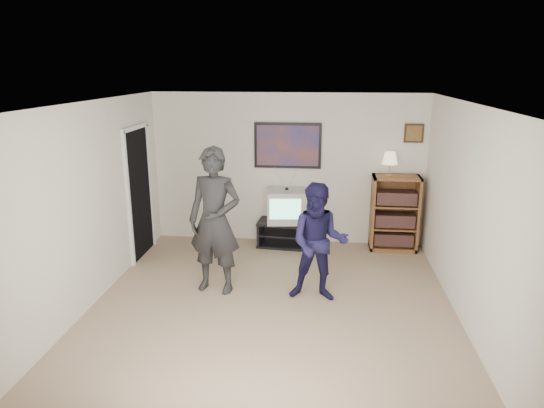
% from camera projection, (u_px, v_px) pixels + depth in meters
% --- Properties ---
extents(room_shell, '(4.51, 5.00, 2.51)m').
position_uv_depth(room_shell, '(274.00, 205.00, 5.99)').
color(room_shell, '#7F6B50').
rests_on(room_shell, ground).
extents(media_stand, '(0.90, 0.55, 0.43)m').
position_uv_depth(media_stand, '(284.00, 233.00, 8.08)').
color(media_stand, black).
rests_on(media_stand, room_shell).
extents(crt_television, '(0.69, 0.61, 0.54)m').
position_uv_depth(crt_television, '(287.00, 206.00, 7.94)').
color(crt_television, '#B1B1AB').
rests_on(crt_television, media_stand).
extents(bookshelf, '(0.74, 0.43, 1.22)m').
position_uv_depth(bookshelf, '(394.00, 213.00, 7.83)').
color(bookshelf, brown).
rests_on(bookshelf, room_shell).
extents(table_lamp, '(0.25, 0.25, 0.39)m').
position_uv_depth(table_lamp, '(390.00, 164.00, 7.60)').
color(table_lamp, '#FFF2C1').
rests_on(table_lamp, bookshelf).
extents(person_tall, '(0.78, 0.58, 1.93)m').
position_uv_depth(person_tall, '(215.00, 221.00, 6.27)').
color(person_tall, black).
rests_on(person_tall, room_shell).
extents(person_short, '(0.77, 0.61, 1.53)m').
position_uv_depth(person_short, '(319.00, 243.00, 6.07)').
color(person_short, '#161336').
rests_on(person_short, room_shell).
extents(controller_left, '(0.05, 0.12, 0.03)m').
position_uv_depth(controller_left, '(221.00, 200.00, 6.45)').
color(controller_left, white).
rests_on(controller_left, person_tall).
extents(controller_right, '(0.08, 0.14, 0.04)m').
position_uv_depth(controller_right, '(318.00, 215.00, 6.23)').
color(controller_right, white).
rests_on(controller_right, person_short).
extents(poster, '(1.10, 0.03, 0.75)m').
position_uv_depth(poster, '(288.00, 146.00, 7.92)').
color(poster, black).
rests_on(poster, room_shell).
extents(air_vent, '(0.28, 0.02, 0.14)m').
position_uv_depth(air_vent, '(254.00, 127.00, 7.90)').
color(air_vent, white).
rests_on(air_vent, room_shell).
extents(small_picture, '(0.30, 0.03, 0.30)m').
position_uv_depth(small_picture, '(414.00, 133.00, 7.65)').
color(small_picture, '#332410').
rests_on(small_picture, room_shell).
extents(doorway, '(0.03, 0.85, 2.00)m').
position_uv_depth(doorway, '(139.00, 194.00, 7.49)').
color(doorway, black).
rests_on(doorway, room_shell).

